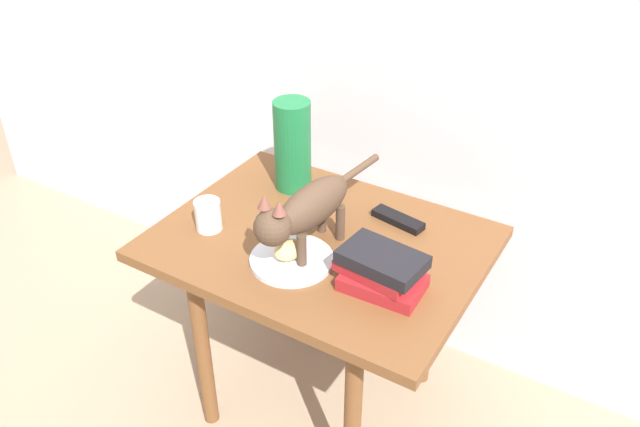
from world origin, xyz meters
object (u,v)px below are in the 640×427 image
at_px(book_stack, 381,270).
at_px(tv_remote, 398,219).
at_px(bread_roll, 289,250).
at_px(side_table, 320,264).
at_px(candle_jar, 208,217).
at_px(plate, 292,260).
at_px(green_vase, 293,146).
at_px(cat, 306,210).

relative_size(book_stack, tv_remote, 1.43).
distance_m(bread_roll, book_stack, 0.24).
xyz_separation_m(side_table, candle_jar, (-0.28, -0.11, 0.12)).
distance_m(plate, tv_remote, 0.33).
bearing_deg(book_stack, green_vase, 147.00).
bearing_deg(side_table, book_stack, -21.93).
relative_size(bread_roll, tv_remote, 0.53).
bearing_deg(book_stack, side_table, 158.07).
relative_size(cat, tv_remote, 3.19).
height_order(bread_roll, book_stack, book_stack).
bearing_deg(cat, tv_remote, 60.75).
bearing_deg(candle_jar, book_stack, 2.59).
distance_m(plate, bread_roll, 0.03).
distance_m(cat, green_vase, 0.33).
distance_m(side_table, bread_roll, 0.18).
bearing_deg(side_table, tv_remote, 51.15).
bearing_deg(candle_jar, green_vase, 76.35).
bearing_deg(candle_jar, plate, -1.82).
bearing_deg(plate, book_stack, 7.70).
bearing_deg(tv_remote, cat, -109.09).
distance_m(side_table, plate, 0.15).
distance_m(side_table, cat, 0.23).
xyz_separation_m(candle_jar, tv_remote, (0.42, 0.29, -0.03)).
bearing_deg(tv_remote, bread_roll, -106.97).
height_order(bread_roll, tv_remote, bread_roll).
height_order(plate, green_vase, green_vase).
bearing_deg(plate, green_vase, 122.49).
distance_m(green_vase, tv_remote, 0.37).
bearing_deg(cat, book_stack, -4.58).
distance_m(plate, book_stack, 0.24).
height_order(candle_jar, tv_remote, candle_jar).
relative_size(book_stack, green_vase, 0.79).
height_order(side_table, book_stack, book_stack).
distance_m(cat, book_stack, 0.24).
xyz_separation_m(plate, book_stack, (0.23, 0.03, 0.04)).
distance_m(book_stack, tv_remote, 0.28).
bearing_deg(book_stack, cat, 175.42).
bearing_deg(plate, bread_roll, -127.99).
height_order(cat, book_stack, cat).
height_order(cat, tv_remote, cat).
xyz_separation_m(cat, tv_remote, (0.14, 0.25, -0.12)).
xyz_separation_m(side_table, cat, (0.00, -0.07, 0.21)).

